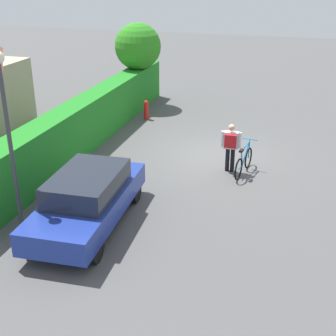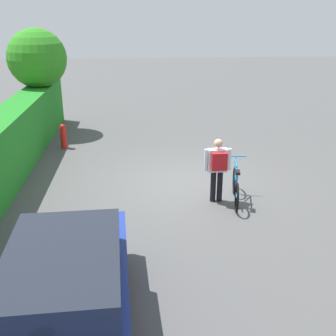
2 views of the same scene
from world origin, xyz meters
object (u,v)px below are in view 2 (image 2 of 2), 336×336
bicycle (236,187)px  person_rider (218,165)px  parked_car_near (66,296)px  tree_kerbside (37,59)px  fire_hydrant (63,136)px

bicycle → person_rider: person_rider is taller
parked_car_near → tree_kerbside: (10.62, 2.43, 1.93)m
bicycle → fire_hydrant: bicycle is taller
person_rider → tree_kerbside: bearing=39.5°
bicycle → tree_kerbside: 8.89m
bicycle → fire_hydrant: bearing=46.4°
parked_car_near → person_rider: bearing=-33.7°
parked_car_near → tree_kerbside: tree_kerbside is taller
bicycle → tree_kerbside: size_ratio=0.45×
bicycle → tree_kerbside: bearing=41.6°
parked_car_near → bicycle: size_ratio=2.62×
bicycle → tree_kerbside: (6.42, 5.70, 2.28)m
parked_car_near → fire_hydrant: bearing=9.3°
person_rider → tree_kerbside: tree_kerbside is taller
fire_hydrant → parked_car_near: bearing=-170.7°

